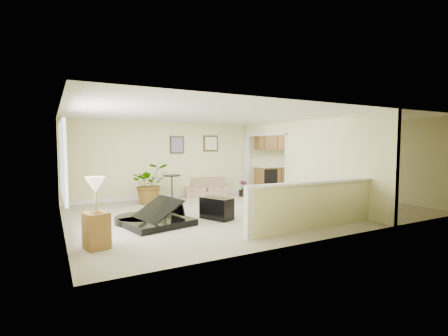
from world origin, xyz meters
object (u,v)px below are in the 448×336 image
accent_table (172,184)px  palm_plant (150,184)px  piano_bench (217,208)px  loveseat (205,187)px  lamp_stand (96,219)px  piano (154,200)px  small_plant (243,190)px

accent_table → palm_plant: palm_plant is taller
piano_bench → loveseat: 3.49m
piano_bench → lamp_stand: bearing=-160.2°
accent_table → palm_plant: bearing=-166.3°
piano → loveseat: (2.68, 3.07, -0.22)m
piano_bench → small_plant: size_ratio=1.41×
accent_table → palm_plant: 0.77m
piano_bench → palm_plant: (-0.81, 2.78, 0.34)m
piano_bench → palm_plant: palm_plant is taller
accent_table → piano: bearing=-116.5°
palm_plant → loveseat: bearing=13.4°
piano → palm_plant: bearing=63.8°
loveseat → palm_plant: 2.13m
loveseat → accent_table: bearing=-150.4°
palm_plant → small_plant: (3.15, -0.19, -0.36)m
loveseat → piano_bench: bearing=-94.4°
loveseat → accent_table: 1.35m
piano_bench → lamp_stand: (-2.77, -1.00, 0.26)m
small_plant → lamp_stand: 6.25m
loveseat → lamp_stand: 5.86m
palm_plant → accent_table: bearing=13.7°
small_plant → piano: bearing=-147.6°
piano → accent_table: 3.09m
palm_plant → piano_bench: bearing=-73.8°
piano → small_plant: piano is taller
piano_bench → piano: bearing=172.3°
small_plant → palm_plant: bearing=176.6°
accent_table → palm_plant: size_ratio=0.67×
lamp_stand → piano_bench: bearing=19.8°
piano → piano_bench: piano is taller
loveseat → accent_table: size_ratio=2.03×
piano → loveseat: 4.08m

